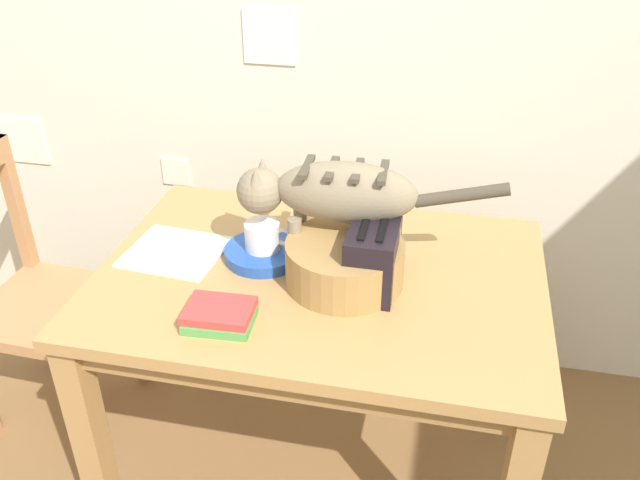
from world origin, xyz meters
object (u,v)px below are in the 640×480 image
cat (333,195)px  wooden_chair_near (36,300)px  toaster (373,257)px  book_stack (220,315)px  dining_table (320,303)px  wicker_basket (345,262)px  coffee_mug (263,236)px  saucer_bowl (263,253)px  magazine (176,252)px

cat → wooden_chair_near: (-0.98, 0.05, -0.51)m
wooden_chair_near → toaster: bearing=85.3°
book_stack → dining_table: bearing=53.9°
cat → wicker_basket: (0.05, -0.07, -0.15)m
wooden_chair_near → book_stack: bearing=67.5°
wooden_chair_near → coffee_mug: bearing=87.7°
wicker_basket → toaster: (0.07, -0.00, 0.03)m
coffee_mug → saucer_bowl: bearing=180.0°
dining_table → toaster: (0.14, -0.03, 0.18)m
toaster → wooden_chair_near: (-1.10, 0.13, -0.39)m
dining_table → coffee_mug: 0.24m
book_stack → toaster: (0.32, 0.22, 0.06)m
cat → wooden_chair_near: size_ratio=0.74×
wicker_basket → coffee_mug: bearing=164.2°
saucer_bowl → magazine: size_ratio=0.81×
magazine → book_stack: 0.35m
coffee_mug → wicker_basket: bearing=-15.8°
magazine → book_stack: book_stack is taller
cat → coffee_mug: cat is taller
book_stack → toaster: toaster is taller
book_stack → wooden_chair_near: (-0.78, 0.35, -0.32)m
cat → book_stack: bearing=142.8°
coffee_mug → wicker_basket: size_ratio=0.44×
book_stack → wicker_basket: size_ratio=0.55×
wooden_chair_near → wicker_basket: bearing=85.0°
saucer_bowl → toaster: toaster is taller
dining_table → magazine: (-0.41, 0.01, 0.10)m
toaster → cat: bearing=146.5°
coffee_mug → cat: bearing=2.5°
toaster → wooden_chair_near: size_ratio=0.22×
saucer_bowl → wicker_basket: bearing=-15.6°
magazine → wooden_chair_near: 0.64m
saucer_bowl → book_stack: 0.29m
book_stack → wicker_basket: 0.34m
coffee_mug → wooden_chair_near: 0.88m
saucer_bowl → magazine: bearing=-174.2°
dining_table → book_stack: 0.34m
saucer_bowl → wicker_basket: size_ratio=0.69×
saucer_bowl → coffee_mug: coffee_mug is taller
wicker_basket → magazine: bearing=175.1°
coffee_mug → wooden_chair_near: bearing=175.6°
magazine → toaster: size_ratio=1.27×
cat → wicker_basket: cat is taller
coffee_mug → magazine: bearing=-174.3°
dining_table → saucer_bowl: 0.20m
magazine → wicker_basket: 0.48m
book_stack → toaster: size_ratio=0.82×
dining_table → wicker_basket: wicker_basket is taller
saucer_bowl → wooden_chair_near: bearing=175.6°
cat → toaster: 0.18m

